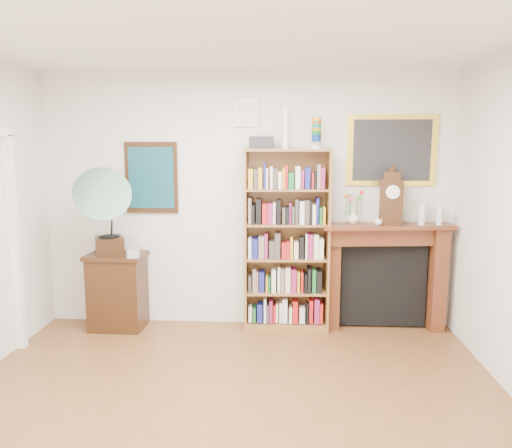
{
  "coord_description": "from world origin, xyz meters",
  "views": [
    {
      "loc": [
        0.39,
        -2.95,
        2.02
      ],
      "look_at": [
        0.15,
        1.6,
        1.28
      ],
      "focal_mm": 35.0,
      "sensor_mm": 36.0,
      "label": 1
    }
  ],
  "objects_px": {
    "flower_vase": "(353,217)",
    "teacup": "(378,222)",
    "side_cabinet": "(118,291)",
    "bottle_right": "(439,215)",
    "mantel_clock": "(391,199)",
    "gramophone": "(102,206)",
    "bookshelf": "(286,231)",
    "bottle_left": "(422,213)",
    "cd_stack": "(134,254)",
    "fireplace": "(384,267)"
  },
  "relations": [
    {
      "from": "flower_vase",
      "to": "teacup",
      "type": "height_order",
      "value": "flower_vase"
    },
    {
      "from": "side_cabinet",
      "to": "flower_vase",
      "type": "xyz_separation_m",
      "value": [
        2.56,
        0.1,
        0.82
      ]
    },
    {
      "from": "bottle_right",
      "to": "mantel_clock",
      "type": "bearing_deg",
      "value": -179.83
    },
    {
      "from": "gramophone",
      "to": "mantel_clock",
      "type": "distance_m",
      "value": 3.03
    },
    {
      "from": "bookshelf",
      "to": "teacup",
      "type": "height_order",
      "value": "bookshelf"
    },
    {
      "from": "side_cabinet",
      "to": "bottle_left",
      "type": "xyz_separation_m",
      "value": [
        3.27,
        0.06,
        0.88
      ]
    },
    {
      "from": "cd_stack",
      "to": "mantel_clock",
      "type": "relative_size",
      "value": 0.22
    },
    {
      "from": "bottle_left",
      "to": "bottle_right",
      "type": "xyz_separation_m",
      "value": [
        0.18,
        0.01,
        -0.02
      ]
    },
    {
      "from": "teacup",
      "to": "bottle_left",
      "type": "xyz_separation_m",
      "value": [
        0.46,
        0.05,
        0.09
      ]
    },
    {
      "from": "fireplace",
      "to": "bottle_left",
      "type": "bearing_deg",
      "value": -17.53
    },
    {
      "from": "gramophone",
      "to": "teacup",
      "type": "xyz_separation_m",
      "value": [
        2.89,
        0.13,
        -0.16
      ]
    },
    {
      "from": "side_cabinet",
      "to": "bottle_right",
      "type": "distance_m",
      "value": 3.56
    },
    {
      "from": "fireplace",
      "to": "cd_stack",
      "type": "bearing_deg",
      "value": -178.87
    },
    {
      "from": "flower_vase",
      "to": "bottle_left",
      "type": "bearing_deg",
      "value": -2.66
    },
    {
      "from": "fireplace",
      "to": "bottle_left",
      "type": "distance_m",
      "value": 0.7
    },
    {
      "from": "fireplace",
      "to": "bottle_left",
      "type": "relative_size",
      "value": 5.91
    },
    {
      "from": "mantel_clock",
      "to": "teacup",
      "type": "bearing_deg",
      "value": -144.27
    },
    {
      "from": "bookshelf",
      "to": "mantel_clock",
      "type": "distance_m",
      "value": 1.15
    },
    {
      "from": "flower_vase",
      "to": "bottle_left",
      "type": "distance_m",
      "value": 0.71
    },
    {
      "from": "bookshelf",
      "to": "teacup",
      "type": "relative_size",
      "value": 26.94
    },
    {
      "from": "fireplace",
      "to": "flower_vase",
      "type": "height_order",
      "value": "flower_vase"
    },
    {
      "from": "flower_vase",
      "to": "mantel_clock",
      "type": "bearing_deg",
      "value": -3.61
    },
    {
      "from": "flower_vase",
      "to": "gramophone",
      "type": "bearing_deg",
      "value": -175.22
    },
    {
      "from": "fireplace",
      "to": "mantel_clock",
      "type": "xyz_separation_m",
      "value": [
        0.03,
        -0.07,
        0.75
      ]
    },
    {
      "from": "side_cabinet",
      "to": "mantel_clock",
      "type": "height_order",
      "value": "mantel_clock"
    },
    {
      "from": "bottle_left",
      "to": "bottle_right",
      "type": "distance_m",
      "value": 0.19
    },
    {
      "from": "mantel_clock",
      "to": "bottle_right",
      "type": "xyz_separation_m",
      "value": [
        0.51,
        0.0,
        -0.17
      ]
    },
    {
      "from": "gramophone",
      "to": "flower_vase",
      "type": "distance_m",
      "value": 2.65
    },
    {
      "from": "gramophone",
      "to": "teacup",
      "type": "distance_m",
      "value": 2.89
    },
    {
      "from": "side_cabinet",
      "to": "bottle_left",
      "type": "bearing_deg",
      "value": 2.8
    },
    {
      "from": "side_cabinet",
      "to": "gramophone",
      "type": "distance_m",
      "value": 0.96
    },
    {
      "from": "side_cabinet",
      "to": "cd_stack",
      "type": "xyz_separation_m",
      "value": [
        0.24,
        -0.16,
        0.46
      ]
    },
    {
      "from": "flower_vase",
      "to": "bottle_right",
      "type": "xyz_separation_m",
      "value": [
        0.9,
        -0.02,
        0.03
      ]
    },
    {
      "from": "cd_stack",
      "to": "bottle_left",
      "type": "xyz_separation_m",
      "value": [
        3.03,
        0.22,
        0.42
      ]
    },
    {
      "from": "bookshelf",
      "to": "side_cabinet",
      "type": "bearing_deg",
      "value": 179.84
    },
    {
      "from": "teacup",
      "to": "bottle_right",
      "type": "height_order",
      "value": "bottle_right"
    },
    {
      "from": "mantel_clock",
      "to": "flower_vase",
      "type": "distance_m",
      "value": 0.44
    },
    {
      "from": "bookshelf",
      "to": "bottle_right",
      "type": "distance_m",
      "value": 1.61
    },
    {
      "from": "gramophone",
      "to": "cd_stack",
      "type": "height_order",
      "value": "gramophone"
    },
    {
      "from": "bookshelf",
      "to": "fireplace",
      "type": "xyz_separation_m",
      "value": [
        1.07,
        0.08,
        -0.41
      ]
    },
    {
      "from": "fireplace",
      "to": "teacup",
      "type": "height_order",
      "value": "teacup"
    },
    {
      "from": "mantel_clock",
      "to": "gramophone",
      "type": "bearing_deg",
      "value": -165.36
    },
    {
      "from": "cd_stack",
      "to": "bottle_right",
      "type": "distance_m",
      "value": 3.24
    },
    {
      "from": "cd_stack",
      "to": "side_cabinet",
      "type": "bearing_deg",
      "value": 146.72
    },
    {
      "from": "teacup",
      "to": "mantel_clock",
      "type": "bearing_deg",
      "value": 24.8
    },
    {
      "from": "bookshelf",
      "to": "teacup",
      "type": "distance_m",
      "value": 0.97
    },
    {
      "from": "side_cabinet",
      "to": "bottle_right",
      "type": "xyz_separation_m",
      "value": [
        3.45,
        0.07,
        0.86
      ]
    },
    {
      "from": "fireplace",
      "to": "bottle_right",
      "type": "distance_m",
      "value": 0.8
    },
    {
      "from": "gramophone",
      "to": "bookshelf",
      "type": "bearing_deg",
      "value": -18.16
    },
    {
      "from": "bottle_right",
      "to": "flower_vase",
      "type": "bearing_deg",
      "value": 178.54
    }
  ]
}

